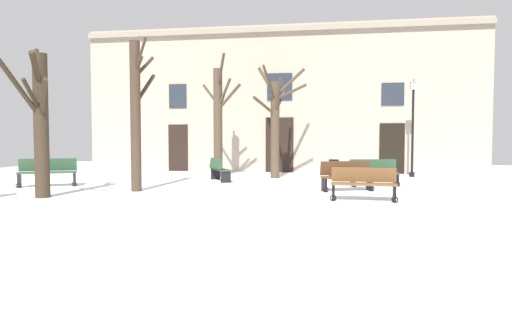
{
  "coord_description": "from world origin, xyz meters",
  "views": [
    {
      "loc": [
        2.41,
        -13.14,
        1.68
      ],
      "look_at": [
        0.0,
        1.6,
        0.91
      ],
      "focal_mm": 31.71,
      "sensor_mm": 36.0,
      "label": 1
    }
  ],
  "objects_px": {
    "tree_left_of_center": "(218,119)",
    "bench_far_corner": "(364,184)",
    "streetlamp": "(413,118)",
    "bench_by_litter_bin": "(346,176)",
    "bench_back_to_back_left": "(48,172)",
    "tree_foreground": "(275,120)",
    "tree_right_of_center": "(136,111)",
    "bench_facing_shops": "(219,169)",
    "bench_near_lamp": "(374,173)",
    "litter_bin": "(334,169)",
    "tree_center": "(40,119)"
  },
  "relations": [
    {
      "from": "tree_foreground",
      "to": "bench_by_litter_bin",
      "type": "relative_size",
      "value": 2.77
    },
    {
      "from": "bench_back_to_back_left",
      "to": "bench_by_litter_bin",
      "type": "bearing_deg",
      "value": -23.65
    },
    {
      "from": "tree_left_of_center",
      "to": "tree_center",
      "type": "relative_size",
      "value": 1.2
    },
    {
      "from": "bench_facing_shops",
      "to": "bench_near_lamp",
      "type": "distance_m",
      "value": 5.69
    },
    {
      "from": "tree_center",
      "to": "bench_back_to_back_left",
      "type": "xyz_separation_m",
      "value": [
        -1.56,
        2.58,
        -1.66
      ]
    },
    {
      "from": "tree_foreground",
      "to": "bench_facing_shops",
      "type": "distance_m",
      "value": 3.15
    },
    {
      "from": "litter_bin",
      "to": "bench_facing_shops",
      "type": "relative_size",
      "value": 0.49
    },
    {
      "from": "tree_left_of_center",
      "to": "litter_bin",
      "type": "height_order",
      "value": "tree_left_of_center"
    },
    {
      "from": "tree_right_of_center",
      "to": "bench_by_litter_bin",
      "type": "height_order",
      "value": "tree_right_of_center"
    },
    {
      "from": "bench_back_to_back_left",
      "to": "bench_far_corner",
      "type": "height_order",
      "value": "bench_back_to_back_left"
    },
    {
      "from": "litter_bin",
      "to": "bench_far_corner",
      "type": "distance_m",
      "value": 6.17
    },
    {
      "from": "tree_center",
      "to": "bench_far_corner",
      "type": "height_order",
      "value": "tree_center"
    },
    {
      "from": "bench_facing_shops",
      "to": "bench_near_lamp",
      "type": "xyz_separation_m",
      "value": [
        5.62,
        -0.87,
        0.01
      ]
    },
    {
      "from": "tree_foreground",
      "to": "bench_near_lamp",
      "type": "bearing_deg",
      "value": -33.95
    },
    {
      "from": "tree_center",
      "to": "bench_near_lamp",
      "type": "xyz_separation_m",
      "value": [
        9.31,
        4.47,
        -1.69
      ]
    },
    {
      "from": "tree_foreground",
      "to": "bench_facing_shops",
      "type": "xyz_separation_m",
      "value": [
        -1.96,
        -1.6,
        -1.88
      ]
    },
    {
      "from": "tree_left_of_center",
      "to": "bench_by_litter_bin",
      "type": "relative_size",
      "value": 2.99
    },
    {
      "from": "streetlamp",
      "to": "bench_facing_shops",
      "type": "height_order",
      "value": "streetlamp"
    },
    {
      "from": "tree_center",
      "to": "bench_far_corner",
      "type": "distance_m",
      "value": 8.9
    },
    {
      "from": "tree_left_of_center",
      "to": "bench_facing_shops",
      "type": "xyz_separation_m",
      "value": [
        0.46,
        -1.81,
        -1.97
      ]
    },
    {
      "from": "tree_foreground",
      "to": "bench_near_lamp",
      "type": "relative_size",
      "value": 2.73
    },
    {
      "from": "tree_right_of_center",
      "to": "bench_near_lamp",
      "type": "xyz_separation_m",
      "value": [
        7.37,
        2.57,
        -2.01
      ]
    },
    {
      "from": "tree_foreground",
      "to": "bench_by_litter_bin",
      "type": "height_order",
      "value": "tree_foreground"
    },
    {
      "from": "litter_bin",
      "to": "bench_back_to_back_left",
      "type": "height_order",
      "value": "bench_back_to_back_left"
    },
    {
      "from": "tree_left_of_center",
      "to": "bench_back_to_back_left",
      "type": "bearing_deg",
      "value": -136.36
    },
    {
      "from": "tree_right_of_center",
      "to": "bench_near_lamp",
      "type": "relative_size",
      "value": 2.7
    },
    {
      "from": "tree_foreground",
      "to": "tree_right_of_center",
      "type": "relative_size",
      "value": 1.01
    },
    {
      "from": "streetlamp",
      "to": "tree_right_of_center",
      "type": "bearing_deg",
      "value": -145.24
    },
    {
      "from": "tree_left_of_center",
      "to": "tree_center",
      "type": "xyz_separation_m",
      "value": [
        -3.23,
        -7.15,
        -0.27
      ]
    },
    {
      "from": "tree_left_of_center",
      "to": "bench_back_to_back_left",
      "type": "xyz_separation_m",
      "value": [
        -4.79,
        -4.56,
        -1.92
      ]
    },
    {
      "from": "bench_facing_shops",
      "to": "bench_by_litter_bin",
      "type": "distance_m",
      "value": 5.23
    },
    {
      "from": "streetlamp",
      "to": "bench_back_to_back_left",
      "type": "relative_size",
      "value": 2.19
    },
    {
      "from": "tree_foreground",
      "to": "litter_bin",
      "type": "height_order",
      "value": "tree_foreground"
    },
    {
      "from": "streetlamp",
      "to": "bench_facing_shops",
      "type": "relative_size",
      "value": 2.59
    },
    {
      "from": "tree_center",
      "to": "streetlamp",
      "type": "height_order",
      "value": "tree_center"
    },
    {
      "from": "tree_foreground",
      "to": "tree_right_of_center",
      "type": "xyz_separation_m",
      "value": [
        -3.7,
        -5.04,
        0.14
      ]
    },
    {
      "from": "bench_facing_shops",
      "to": "bench_near_lamp",
      "type": "bearing_deg",
      "value": -128.56
    },
    {
      "from": "bench_facing_shops",
      "to": "bench_back_to_back_left",
      "type": "bearing_deg",
      "value": 87.92
    },
    {
      "from": "tree_foreground",
      "to": "streetlamp",
      "type": "height_order",
      "value": "tree_foreground"
    },
    {
      "from": "bench_back_to_back_left",
      "to": "bench_by_litter_bin",
      "type": "relative_size",
      "value": 1.1
    },
    {
      "from": "tree_left_of_center",
      "to": "bench_far_corner",
      "type": "bearing_deg",
      "value": -49.14
    },
    {
      "from": "bench_back_to_back_left",
      "to": "bench_by_litter_bin",
      "type": "xyz_separation_m",
      "value": [
        9.9,
        0.35,
        -0.03
      ]
    },
    {
      "from": "bench_facing_shops",
      "to": "bench_by_litter_bin",
      "type": "xyz_separation_m",
      "value": [
        4.65,
        -2.4,
        0.01
      ]
    },
    {
      "from": "bench_facing_shops",
      "to": "tree_right_of_center",
      "type": "bearing_deg",
      "value": 123.33
    },
    {
      "from": "streetlamp",
      "to": "bench_by_litter_bin",
      "type": "bearing_deg",
      "value": -118.06
    },
    {
      "from": "bench_by_litter_bin",
      "to": "bench_far_corner",
      "type": "bearing_deg",
      "value": -99.54
    },
    {
      "from": "streetlamp",
      "to": "bench_by_litter_bin",
      "type": "xyz_separation_m",
      "value": [
        -2.88,
        -5.4,
        -2.0
      ]
    },
    {
      "from": "tree_left_of_center",
      "to": "streetlamp",
      "type": "distance_m",
      "value": 8.08
    },
    {
      "from": "bench_far_corner",
      "to": "bench_back_to_back_left",
      "type": "bearing_deg",
      "value": 172.87
    },
    {
      "from": "litter_bin",
      "to": "bench_facing_shops",
      "type": "bearing_deg",
      "value": -159.54
    }
  ]
}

